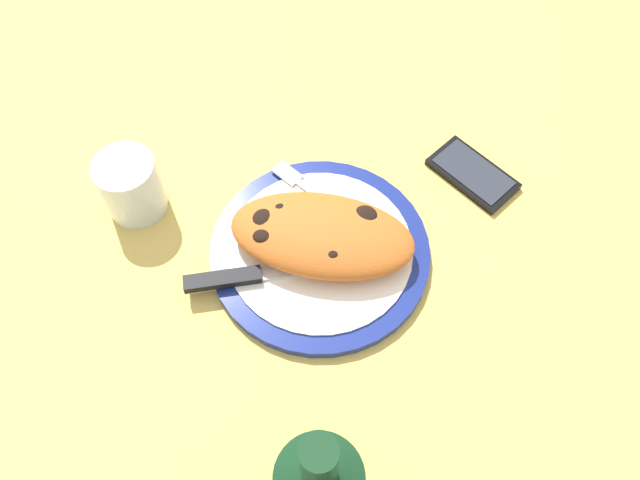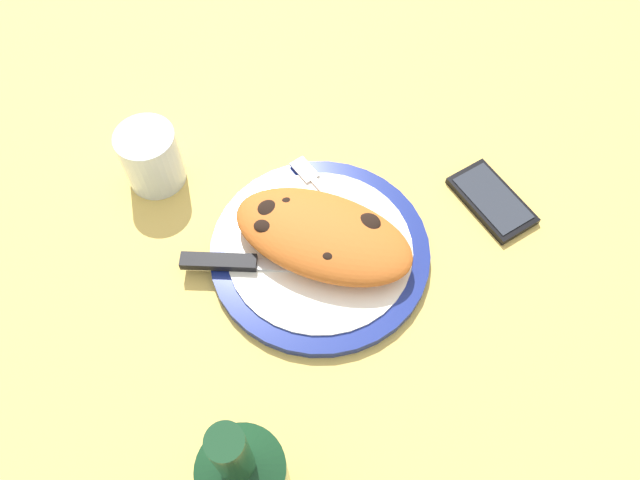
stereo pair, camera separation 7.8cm
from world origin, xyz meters
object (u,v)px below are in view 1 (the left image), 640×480
(fork, at_px, (314,194))
(knife, at_px, (248,276))
(plate, at_px, (320,251))
(calzone, at_px, (324,236))
(smartphone, at_px, (473,174))
(water_glass, at_px, (132,189))

(fork, relative_size, knife, 0.87)
(plate, height_order, knife, knife)
(calzone, bearing_deg, smartphone, -122.58)
(knife, xyz_separation_m, water_glass, (0.19, -0.03, 0.02))
(plate, height_order, water_glass, water_glass)
(calzone, bearing_deg, water_glass, 10.93)
(knife, distance_m, smartphone, 0.34)
(calzone, xyz_separation_m, water_glass, (0.26, 0.05, -0.00))
(knife, bearing_deg, smartphone, -123.70)
(smartphone, height_order, water_glass, water_glass)
(smartphone, xyz_separation_m, water_glass, (0.38, 0.25, 0.03))
(calzone, height_order, fork, calzone)
(fork, height_order, water_glass, water_glass)
(plate, relative_size, calzone, 1.10)
(fork, bearing_deg, calzone, 126.23)
(plate, xyz_separation_m, fork, (0.04, -0.07, 0.01))
(plate, distance_m, water_glass, 0.26)
(calzone, xyz_separation_m, knife, (0.06, 0.08, -0.02))
(fork, height_order, smartphone, fork)
(plate, bearing_deg, water_glass, 9.77)
(plate, xyz_separation_m, knife, (0.06, 0.08, 0.01))
(fork, height_order, knife, knife)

